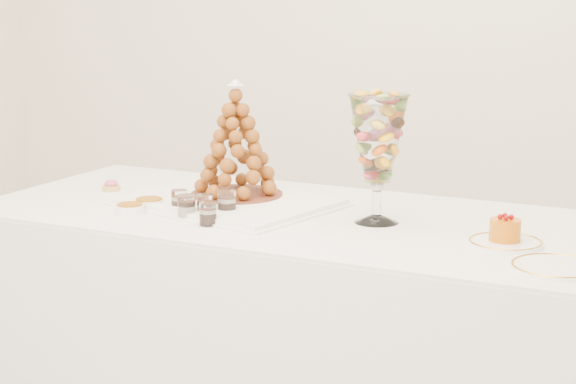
% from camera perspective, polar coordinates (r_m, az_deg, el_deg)
% --- Properties ---
extents(buffet_table, '(2.28, 1.03, 0.85)m').
position_cam_1_polar(buffet_table, '(3.08, 2.17, -9.18)').
color(buffet_table, white).
rests_on(buffet_table, ground).
extents(lace_tray, '(0.73, 0.62, 0.02)m').
position_cam_1_polar(lace_tray, '(3.12, -3.58, -0.59)').
color(lace_tray, white).
rests_on(lace_tray, buffet_table).
extents(macaron_vase, '(0.18, 0.18, 0.38)m').
position_cam_1_polar(macaron_vase, '(2.85, 5.36, 3.08)').
color(macaron_vase, white).
rests_on(macaron_vase, buffet_table).
extents(cake_plate, '(0.21, 0.21, 0.01)m').
position_cam_1_polar(cake_plate, '(2.70, 12.76, -2.95)').
color(cake_plate, white).
rests_on(cake_plate, buffet_table).
extents(spare_plate, '(0.23, 0.23, 0.01)m').
position_cam_1_polar(spare_plate, '(2.50, 15.59, -4.32)').
color(spare_plate, white).
rests_on(spare_plate, buffet_table).
extents(pink_tart, '(0.06, 0.06, 0.04)m').
position_cam_1_polar(pink_tart, '(3.38, -10.43, 0.35)').
color(pink_tart, tan).
rests_on(pink_tart, buffet_table).
extents(verrine_a, '(0.06, 0.06, 0.07)m').
position_cam_1_polar(verrine_a, '(3.04, -6.45, -0.52)').
color(verrine_a, white).
rests_on(verrine_a, buffet_table).
extents(verrine_b, '(0.06, 0.06, 0.07)m').
position_cam_1_polar(verrine_b, '(2.96, -4.94, -0.80)').
color(verrine_b, white).
rests_on(verrine_b, buffet_table).
extents(verrine_c, '(0.07, 0.07, 0.08)m').
position_cam_1_polar(verrine_c, '(2.97, -3.64, -0.66)').
color(verrine_c, white).
rests_on(verrine_c, buffet_table).
extents(verrine_d, '(0.06, 0.06, 0.07)m').
position_cam_1_polar(verrine_d, '(2.94, -6.04, -0.87)').
color(verrine_d, white).
rests_on(verrine_d, buffet_table).
extents(verrine_e, '(0.06, 0.06, 0.07)m').
position_cam_1_polar(verrine_e, '(2.85, -4.77, -1.31)').
color(verrine_e, white).
rests_on(verrine_e, buffet_table).
extents(ramekin_back, '(0.10, 0.10, 0.03)m').
position_cam_1_polar(ramekin_back, '(3.09, -8.23, -0.71)').
color(ramekin_back, white).
rests_on(ramekin_back, buffet_table).
extents(ramekin_front, '(0.09, 0.09, 0.03)m').
position_cam_1_polar(ramekin_front, '(3.03, -9.35, -1.02)').
color(ramekin_front, white).
rests_on(ramekin_front, buffet_table).
extents(croquembouche, '(0.30, 0.30, 0.38)m').
position_cam_1_polar(croquembouche, '(3.14, -3.10, 3.11)').
color(croquembouche, brown).
rests_on(croquembouche, lace_tray).
extents(mousse_cake, '(0.09, 0.09, 0.08)m').
position_cam_1_polar(mousse_cake, '(2.70, 12.74, -2.19)').
color(mousse_cake, '#C76209').
rests_on(mousse_cake, cake_plate).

